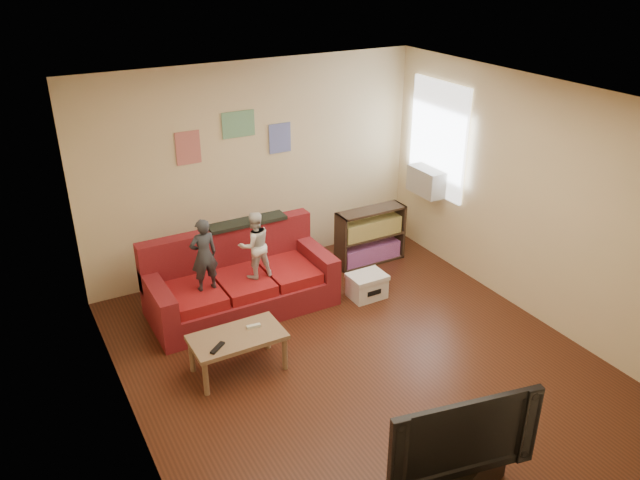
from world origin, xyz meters
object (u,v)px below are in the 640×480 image
television (457,429)px  child_b (255,245)px  child_a (204,255)px  sofa (239,283)px  coffee_table (237,340)px  bookshelf (370,239)px  file_box (367,286)px

television → child_b: bearing=103.2°
child_a → television: child_a is taller
child_a → sofa: bearing=-160.7°
television → coffee_table: bearing=119.0°
child_a → bookshelf: 2.52m
sofa → television: (0.28, -3.51, 0.44)m
bookshelf → file_box: bookshelf is taller
television → bookshelf: bearing=76.4°
child_b → television: child_b is taller
sofa → bookshelf: bearing=6.5°
child_a → child_b: bearing=178.3°
sofa → bookshelf: sofa is taller
coffee_table → television: television is taller
child_b → bookshelf: 1.95m
bookshelf → coffee_table: bearing=-150.9°
coffee_table → television: size_ratio=0.79×
child_a → television: bearing=100.7°
coffee_table → file_box: 2.03m
child_a → bookshelf: child_a is taller
child_b → television: size_ratio=0.68×
bookshelf → television: television is taller
coffee_table → child_b: bearing=56.9°
child_b → file_box: (1.29, -0.38, -0.69)m
bookshelf → child_a: bearing=-170.7°
coffee_table → file_box: size_ratio=2.08×
bookshelf → sofa: bearing=-173.5°
file_box → bookshelf: bearing=55.0°
child_b → coffee_table: child_b is taller
sofa → television: 3.55m
bookshelf → file_box: size_ratio=2.14×
sofa → child_a: 0.74m
child_b → file_box: child_b is taller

